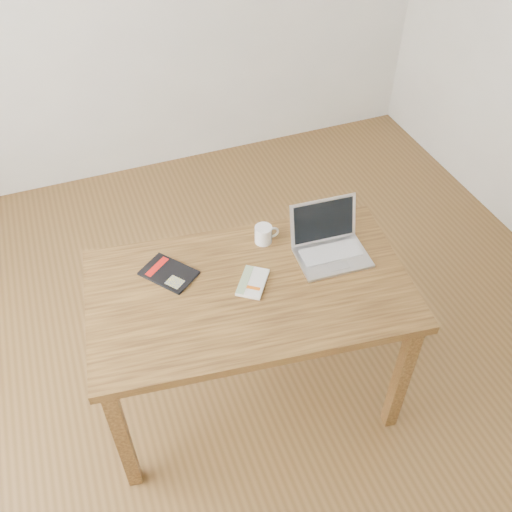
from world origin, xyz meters
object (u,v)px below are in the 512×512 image
object	(u,v)px
white_guidebook	(253,282)
black_guidebook	(169,273)
laptop	(329,244)
desk	(250,302)
coffee_mug	(264,234)

from	to	relation	value
white_guidebook	black_guidebook	size ratio (longest dim) A/B	0.75
laptop	desk	bearing A→B (deg)	-165.50
white_guidebook	coffee_mug	size ratio (longest dim) A/B	1.77
coffee_mug	black_guidebook	bearing A→B (deg)	-170.80
white_guidebook	black_guidebook	distance (m)	0.35
desk	coffee_mug	distance (m)	0.31
laptop	coffee_mug	distance (m)	0.28
black_guidebook	coffee_mug	bearing A→B (deg)	-31.33
desk	laptop	world-z (taller)	laptop
black_guidebook	desk	bearing A→B (deg)	-70.31
black_guidebook	coffee_mug	xyz separation A→B (m)	(0.44, 0.05, 0.04)
white_guidebook	laptop	world-z (taller)	laptop
laptop	white_guidebook	bearing A→B (deg)	-166.97
desk	laptop	size ratio (longest dim) A/B	4.43
desk	black_guidebook	world-z (taller)	black_guidebook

